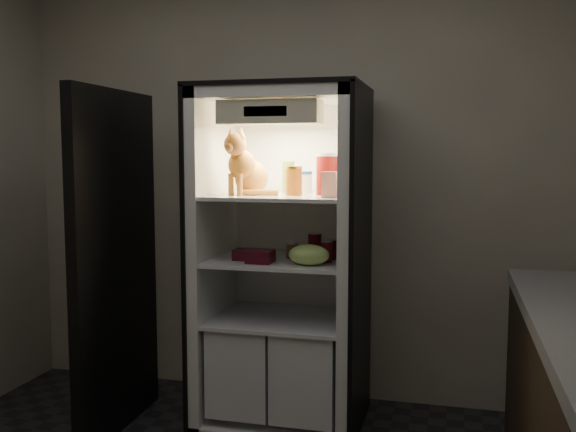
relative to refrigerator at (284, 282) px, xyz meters
name	(u,v)px	position (x,y,z in m)	size (l,w,h in m)	color
room_shell	(180,122)	(0.00, -1.38, 0.83)	(3.60, 3.60, 3.60)	white
refrigerator	(284,282)	(0.00, 0.00, 0.00)	(0.90, 0.72, 1.88)	white
fridge_door	(116,265)	(-0.85, -0.35, 0.12)	(0.08, 0.87, 1.85)	black
tabby_cat	(247,170)	(-0.18, -0.12, 0.63)	(0.30, 0.35, 0.36)	#C87419
parmesan_shaker	(288,177)	(0.02, 0.02, 0.59)	(0.07, 0.07, 0.18)	#24852C
mayo_tub	(304,182)	(0.09, 0.09, 0.56)	(0.09, 0.09, 0.12)	white
salsa_jar	(294,181)	(0.08, -0.10, 0.58)	(0.09, 0.09, 0.16)	maroon
pepper_jar	(328,174)	(0.25, -0.03, 0.61)	(0.13, 0.13, 0.22)	maroon
cream_carton	(330,185)	(0.30, -0.22, 0.56)	(0.08, 0.08, 0.13)	beige
soda_can_a	(315,245)	(0.18, 0.00, 0.22)	(0.07, 0.07, 0.14)	black
soda_can_b	(331,249)	(0.28, -0.04, 0.20)	(0.06, 0.06, 0.11)	black
soda_can_c	(326,252)	(0.27, -0.14, 0.21)	(0.06, 0.06, 0.11)	black
condiment_jar	(292,250)	(0.06, -0.05, 0.19)	(0.06, 0.06, 0.09)	brown
grape_bag	(309,255)	(0.19, -0.23, 0.20)	(0.21, 0.16, 0.11)	#A2CC5F
berry_box_left	(245,254)	(-0.17, -0.16, 0.18)	(0.11, 0.11, 0.06)	#530D1B
berry_box_right	(260,256)	(-0.07, -0.23, 0.18)	(0.13, 0.13, 0.07)	#530D1B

